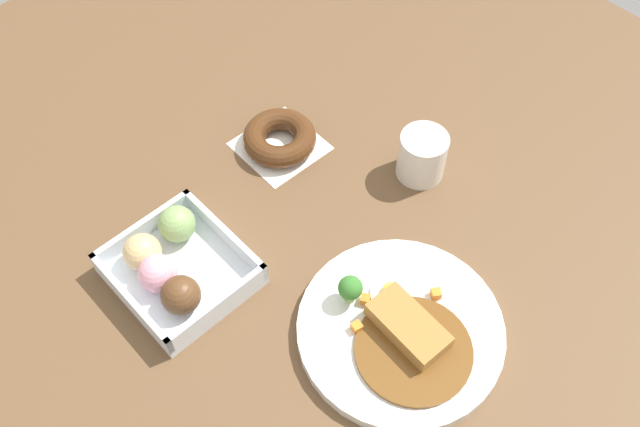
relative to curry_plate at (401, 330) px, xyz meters
The scene contains 5 objects.
ground_plane 0.16m from the curry_plate, behind, with size 1.60×1.60×0.00m, color brown.
curry_plate is the anchor object (origin of this frame).
donut_box 0.31m from the curry_plate, 149.34° to the right, with size 0.17×0.16×0.06m.
chocolate_ring_donut 0.36m from the curry_plate, 164.06° to the left, with size 0.12×0.12×0.04m.
coffee_mug 0.28m from the curry_plate, 127.53° to the left, with size 0.07×0.07×0.08m, color silver.
Camera 1 is at (0.37, -0.32, 0.81)m, focal length 38.51 mm.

